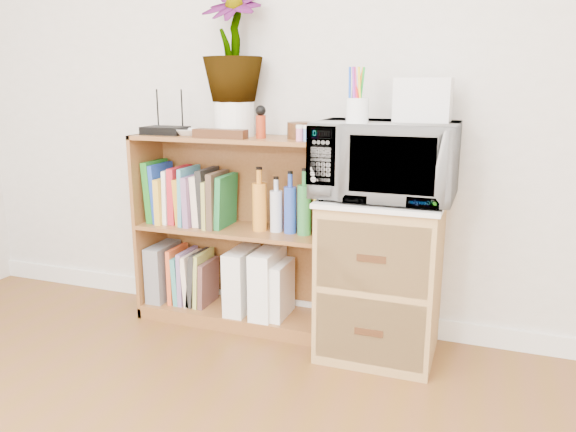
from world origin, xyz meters
The scene contains 21 objects.
skirting_board centered at (0.00, 2.24, 0.05)m, with size 4.00×0.02×0.10m, color white.
bookshelf centered at (-0.35, 2.10, 0.47)m, with size 1.00×0.30×0.95m, color brown.
wicker_unit centered at (0.40, 2.02, 0.35)m, with size 0.50×0.45×0.70m, color #9E7542.
microwave centered at (0.40, 2.02, 0.88)m, with size 0.58×0.40×0.32m, color silver.
pen_cup centered at (0.30, 1.90, 1.09)m, with size 0.09×0.09×0.10m, color white.
small_appliance centered at (0.54, 2.08, 1.13)m, with size 0.23×0.19×0.18m, color silver.
router centered at (-0.71, 2.08, 0.97)m, with size 0.21×0.14×0.04m, color black.
white_bowl centered at (-0.57, 2.07, 0.97)m, with size 0.13×0.13×0.03m, color silver.
plant_pot centered at (-0.35, 2.12, 1.03)m, with size 0.19×0.19×0.16m, color white.
potted_plant centered at (-0.35, 2.12, 1.37)m, with size 0.29×0.29×0.51m, color #33752E.
trinket_box centered at (-0.36, 2.00, 0.97)m, with size 0.26×0.06×0.04m, color #361D0E.
kokeshi_doll centered at (-0.19, 2.06, 1.00)m, with size 0.05×0.05×0.10m, color #992C12.
wooden_bowl centered at (-0.01, 2.11, 0.99)m, with size 0.13×0.13×0.07m, color #341F0E.
paint_jars centered at (0.05, 2.01, 0.98)m, with size 0.10×0.04×0.05m, color pink.
file_box centered at (-0.78, 2.10, 0.22)m, with size 0.09×0.24×0.30m, color slate.
magazine_holder_left centered at (-0.31, 2.09, 0.23)m, with size 0.10×0.26×0.32m, color white.
magazine_holder_mid centered at (-0.17, 2.09, 0.24)m, with size 0.11×0.27×0.33m, color white.
magazine_holder_right centered at (-0.11, 2.09, 0.21)m, with size 0.09×0.22×0.28m, color white.
cookbooks centered at (-0.60, 2.10, 0.64)m, with size 0.45×0.20×0.31m.
liquor_bottles centered at (-0.01, 2.10, 0.65)m, with size 0.45×0.07×0.31m.
lower_books centered at (-0.60, 2.10, 0.21)m, with size 0.21×0.19×0.29m.
Camera 1 is at (0.82, -0.34, 1.21)m, focal length 35.00 mm.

